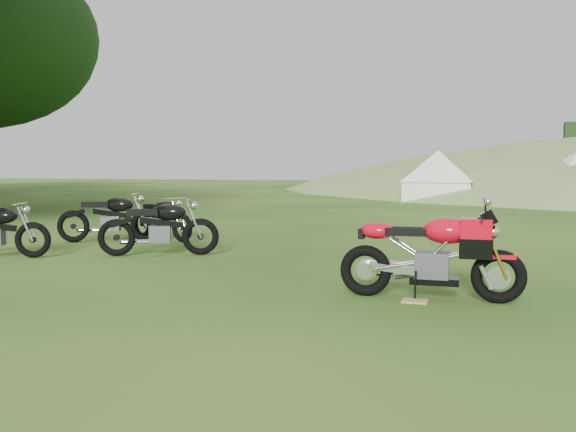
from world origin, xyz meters
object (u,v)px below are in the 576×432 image
(vintage_moto_c, at_px, (161,217))
(plywood_board, at_px, (415,301))
(vintage_moto_a, at_px, (159,226))
(vintage_moto_d, at_px, (110,216))
(tent_left, at_px, (438,173))
(sport_motorcycle, at_px, (431,248))

(vintage_moto_c, bearing_deg, plywood_board, -16.24)
(plywood_board, distance_m, vintage_moto_a, 4.79)
(vintage_moto_d, bearing_deg, tent_left, 53.78)
(sport_motorcycle, bearing_deg, vintage_moto_a, 153.16)
(plywood_board, relative_size, vintage_moto_c, 0.16)
(vintage_moto_a, distance_m, tent_left, 18.16)
(sport_motorcycle, relative_size, plywood_board, 7.01)
(tent_left, bearing_deg, vintage_moto_c, -104.15)
(vintage_moto_c, bearing_deg, vintage_moto_a, -39.56)
(sport_motorcycle, bearing_deg, vintage_moto_d, 149.61)
(sport_motorcycle, relative_size, vintage_moto_d, 0.98)
(plywood_board, xyz_separation_m, vintage_moto_a, (-4.21, 2.24, 0.46))
(vintage_moto_a, distance_m, vintage_moto_c, 2.21)
(sport_motorcycle, height_order, tent_left, tent_left)
(sport_motorcycle, distance_m, tent_left, 20.08)
(plywood_board, bearing_deg, vintage_moto_a, 152.03)
(vintage_moto_c, bearing_deg, vintage_moto_d, -115.15)
(sport_motorcycle, height_order, vintage_moto_d, sport_motorcycle)
(plywood_board, distance_m, vintage_moto_d, 6.94)
(vintage_moto_c, relative_size, tent_left, 0.63)
(sport_motorcycle, distance_m, plywood_board, 0.58)
(sport_motorcycle, bearing_deg, tent_left, 93.20)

